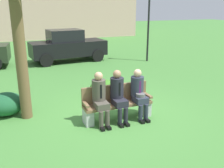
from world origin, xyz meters
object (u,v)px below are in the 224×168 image
object	(u,v)px
shrub_near_bench	(103,88)
street_lamp	(149,18)
park_bench	(117,103)
seated_man_right	(139,91)
parked_car_far	(68,46)
seated_man_left	(100,96)
shrub_mid_lawn	(6,104)
seated_man_middle	(118,93)

from	to	relation	value
shrub_near_bench	street_lamp	size ratio (longest dim) A/B	0.24
park_bench	seated_man_right	size ratio (longest dim) A/B	1.40
shrub_near_bench	parked_car_far	xyz separation A→B (m)	(0.17, 5.92, 0.56)
seated_man_left	shrub_mid_lawn	size ratio (longest dim) A/B	1.35
shrub_near_bench	shrub_mid_lawn	xyz separation A→B (m)	(-2.96, -0.38, 0.03)
seated_man_right	street_lamp	size ratio (longest dim) A/B	0.35
seated_man_middle	shrub_mid_lawn	bearing A→B (deg)	151.16
seated_man_left	shrub_near_bench	xyz separation A→B (m)	(0.76, 1.85, -0.46)
parked_car_far	seated_man_left	bearing A→B (deg)	-96.84
street_lamp	seated_man_right	bearing A→B (deg)	-121.43
seated_man_right	street_lamp	world-z (taller)	street_lamp
parked_car_far	seated_man_middle	bearing A→B (deg)	-93.26
seated_man_left	shrub_near_bench	bearing A→B (deg)	67.61
seated_man_left	seated_man_middle	bearing A→B (deg)	0.02
seated_man_left	park_bench	bearing A→B (deg)	13.54
seated_man_middle	street_lamp	world-z (taller)	street_lamp
seated_man_middle	shrub_mid_lawn	world-z (taller)	seated_man_middle
seated_man_left	street_lamp	size ratio (longest dim) A/B	0.36
park_bench	shrub_near_bench	bearing A→B (deg)	81.60
parked_car_far	shrub_mid_lawn	bearing A→B (deg)	-116.42
seated_man_left	seated_man_right	xyz separation A→B (m)	(1.07, -0.01, -0.02)
seated_man_left	shrub_near_bench	distance (m)	2.06
park_bench	seated_man_left	distance (m)	0.61
seated_man_left	street_lamp	world-z (taller)	street_lamp
park_bench	parked_car_far	bearing A→B (deg)	86.83
shrub_mid_lawn	parked_car_far	xyz separation A→B (m)	(3.13, 6.29, 0.53)
seated_man_right	shrub_near_bench	size ratio (longest dim) A/B	1.44
park_bench	seated_man_left	bearing A→B (deg)	-166.46
park_bench	seated_man_middle	distance (m)	0.34
park_bench	shrub_near_bench	xyz separation A→B (m)	(0.26, 1.73, -0.14)
park_bench	seated_man_middle	bearing A→B (deg)	-98.61
seated_man_middle	street_lamp	size ratio (longest dim) A/B	0.36
park_bench	shrub_mid_lawn	world-z (taller)	park_bench
seated_man_middle	street_lamp	distance (m)	7.81
seated_man_right	parked_car_far	xyz separation A→B (m)	(-0.13, 7.78, 0.12)
seated_man_right	shrub_mid_lawn	size ratio (longest dim) A/B	1.32
seated_man_middle	seated_man_right	xyz separation A→B (m)	(0.58, -0.01, -0.02)
seated_man_left	seated_man_right	bearing A→B (deg)	-0.46
shrub_near_bench	shrub_mid_lawn	world-z (taller)	shrub_mid_lawn
seated_man_right	parked_car_far	bearing A→B (deg)	90.98
shrub_near_bench	seated_man_left	bearing A→B (deg)	-112.39
shrub_mid_lawn	seated_man_middle	bearing A→B (deg)	-28.84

